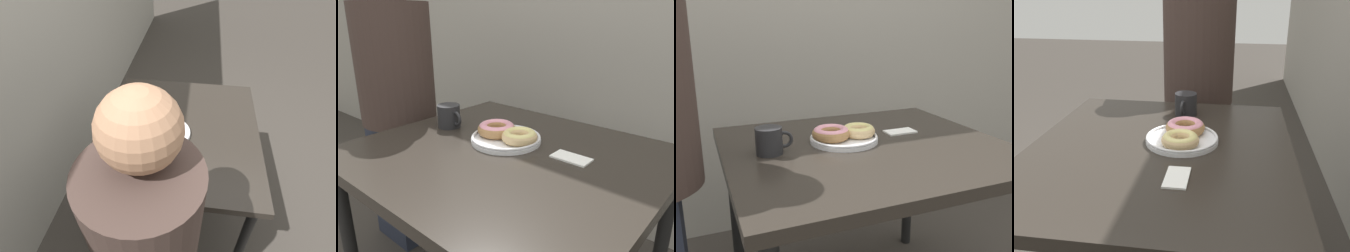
{
  "view_description": "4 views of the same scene",
  "coord_description": "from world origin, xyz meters",
  "views": [
    {
      "loc": [
        -1.14,
        0.14,
        1.75
      ],
      "look_at": [
        -0.06,
        0.29,
        0.8
      ],
      "focal_mm": 28.0,
      "sensor_mm": 36.0,
      "label": 1
    },
    {
      "loc": [
        0.66,
        -0.55,
        1.19
      ],
      "look_at": [
        -0.06,
        0.29,
        0.8
      ],
      "focal_mm": 35.0,
      "sensor_mm": 36.0,
      "label": 2
    },
    {
      "loc": [
        -0.57,
        -0.94,
        1.18
      ],
      "look_at": [
        -0.06,
        0.29,
        0.8
      ],
      "focal_mm": 40.0,
      "sensor_mm": 36.0,
      "label": 3
    },
    {
      "loc": [
        1.13,
        0.46,
        1.27
      ],
      "look_at": [
        -0.06,
        0.29,
        0.8
      ],
      "focal_mm": 40.0,
      "sensor_mm": 36.0,
      "label": 4
    }
  ],
  "objects": [
    {
      "name": "ground_plane",
      "position": [
        0.0,
        0.0,
        0.0
      ],
      "size": [
        14.0,
        14.0,
        0.0
      ],
      "primitive_type": "plane",
      "color": "#38332D"
    },
    {
      "name": "napkin",
      "position": [
        0.2,
        0.31,
        0.74
      ],
      "size": [
        0.12,
        0.07,
        0.01
      ],
      "color": "white",
      "rests_on": "dining_table"
    },
    {
      "name": "coffee_mug",
      "position": [
        -0.34,
        0.26,
        0.79
      ],
      "size": [
        0.13,
        0.09,
        0.09
      ],
      "color": "#232326",
      "rests_on": "dining_table"
    },
    {
      "name": "dining_table",
      "position": [
        0.0,
        0.22,
        0.66
      ],
      "size": [
        1.0,
        0.89,
        0.74
      ],
      "color": "#28231E",
      "rests_on": "ground_plane"
    },
    {
      "name": "donut_plate",
      "position": [
        -0.06,
        0.29,
        0.77
      ],
      "size": [
        0.28,
        0.25,
        0.06
      ],
      "color": "white",
      "rests_on": "dining_table"
    },
    {
      "name": "person_figure",
      "position": [
        -0.74,
        0.27,
        0.79
      ],
      "size": [
        0.36,
        0.35,
        1.45
      ],
      "color": "#232838",
      "rests_on": "ground_plane"
    }
  ]
}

